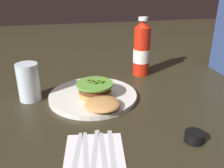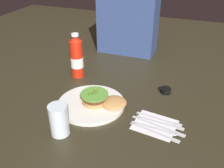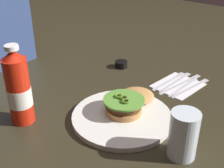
{
  "view_description": "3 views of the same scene",
  "coord_description": "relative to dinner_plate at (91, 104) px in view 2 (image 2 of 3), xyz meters",
  "views": [
    {
      "loc": [
        0.72,
        -0.15,
        0.39
      ],
      "look_at": [
        -0.05,
        0.01,
        0.05
      ],
      "focal_mm": 40.27,
      "sensor_mm": 36.0,
      "label": 1
    },
    {
      "loc": [
        0.36,
        -0.87,
        0.64
      ],
      "look_at": [
        0.02,
        0.03,
        0.07
      ],
      "focal_mm": 39.41,
      "sensor_mm": 36.0,
      "label": 2
    },
    {
      "loc": [
        -0.64,
        -0.48,
        0.51
      ],
      "look_at": [
        -0.01,
        0.01,
        0.08
      ],
      "focal_mm": 47.28,
      "sensor_mm": 36.0,
      "label": 3
    }
  ],
  "objects": [
    {
      "name": "burger_sandwich",
      "position": [
        0.05,
        0.01,
        0.03
      ],
      "size": [
        0.2,
        0.13,
        0.05
      ],
      "color": "#BB8248",
      "rests_on": "dinner_plate"
    },
    {
      "name": "fork_utensil",
      "position": [
        0.32,
        0.0,
        -0.0
      ],
      "size": [
        0.19,
        0.04,
        0.0
      ],
      "color": "silver",
      "rests_on": "napkin"
    },
    {
      "name": "table_knife",
      "position": [
        0.32,
        -0.04,
        -0.0
      ],
      "size": [
        0.22,
        0.06,
        0.0
      ],
      "color": "silver",
      "rests_on": "napkin"
    },
    {
      "name": "water_glass",
      "position": [
        -0.03,
        -0.21,
        0.06
      ],
      "size": [
        0.07,
        0.07,
        0.13
      ],
      "primitive_type": "cylinder",
      "color": "silver",
      "rests_on": "ground_plane"
    },
    {
      "name": "napkin",
      "position": [
        0.29,
        -0.03,
        -0.01
      ],
      "size": [
        0.18,
        0.16,
        0.0
      ],
      "primitive_type": "cube",
      "rotation": [
        0.0,
        0.0,
        -0.13
      ],
      "color": "white",
      "rests_on": "ground_plane"
    },
    {
      "name": "ground_plane",
      "position": [
        0.05,
        0.06,
        -0.01
      ],
      "size": [
        3.0,
        3.0,
        0.0
      ],
      "primitive_type": "plane",
      "color": "#2C2719"
    },
    {
      "name": "ketchup_bottle",
      "position": [
        -0.18,
        0.23,
        0.1
      ],
      "size": [
        0.07,
        0.07,
        0.24
      ],
      "color": "red",
      "rests_on": "ground_plane"
    },
    {
      "name": "butter_knife",
      "position": [
        0.32,
        -0.08,
        -0.0
      ],
      "size": [
        0.2,
        0.06,
        0.0
      ],
      "color": "silver",
      "rests_on": "napkin"
    },
    {
      "name": "steak_knife",
      "position": [
        0.32,
        -0.02,
        -0.0
      ],
      "size": [
        0.2,
        0.03,
        0.0
      ],
      "color": "silver",
      "rests_on": "napkin"
    },
    {
      "name": "spoon_utensil",
      "position": [
        0.32,
        -0.06,
        -0.0
      ],
      "size": [
        0.19,
        0.03,
        0.0
      ],
      "color": "silver",
      "rests_on": "napkin"
    },
    {
      "name": "diner_person",
      "position": [
        -0.04,
        0.66,
        0.21
      ],
      "size": [
        0.36,
        0.18,
        0.52
      ],
      "color": "navy",
      "rests_on": "ground_plane"
    },
    {
      "name": "dinner_plate",
      "position": [
        0.0,
        0.0,
        0.0
      ],
      "size": [
        0.3,
        0.3,
        0.02
      ],
      "primitive_type": "cylinder",
      "color": "silver",
      "rests_on": "ground_plane"
    },
    {
      "name": "condiment_cup",
      "position": [
        0.29,
        0.22,
        0.01
      ],
      "size": [
        0.05,
        0.05,
        0.03
      ],
      "primitive_type": "cylinder",
      "color": "black",
      "rests_on": "ground_plane"
    }
  ]
}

